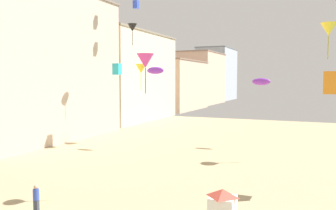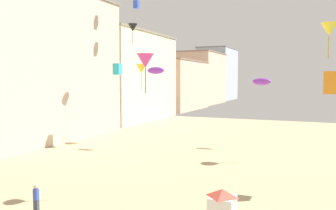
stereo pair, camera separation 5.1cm
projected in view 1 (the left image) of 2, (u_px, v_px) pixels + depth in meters
boardwalk_hotel_near at (16, 66)px, 44.94m from camera, size 17.61×22.10×18.31m
boardwalk_hotel_mid at (114, 77)px, 66.32m from camera, size 16.18×21.99×15.89m
boardwalk_hotel_far at (166, 85)px, 88.63m from camera, size 15.57×20.78×12.15m
boardwalk_hotel_distant at (197, 78)px, 110.19m from camera, size 13.18×20.03×15.76m
boardwalk_hotel_furthest at (217, 74)px, 130.79m from camera, size 10.97×19.60×18.93m
kite_flyer at (36, 198)px, 19.29m from camera, size 0.34×0.34×1.64m
lifeguard_stand at (223, 205)px, 15.62m from camera, size 1.10×1.10×2.55m
kite_black_delta at (132, 28)px, 41.53m from camera, size 1.11×1.11×2.52m
kite_purple_parafoil at (261, 82)px, 38.42m from camera, size 1.97×0.55×0.77m
kite_cyan_box at (117, 69)px, 39.22m from camera, size 0.79×0.79×1.24m
kite_magenta_delta at (145, 61)px, 22.03m from camera, size 1.10×1.10×2.50m
kite_yellow_delta at (329, 29)px, 32.14m from camera, size 1.44×1.44×3.27m
kite_purple_parafoil_2 at (155, 70)px, 37.87m from camera, size 1.97×0.55×0.77m
kite_blue_box_2 at (136, 5)px, 46.43m from camera, size 0.65×0.65×1.02m
kite_orange_box at (331, 83)px, 22.57m from camera, size 0.93×0.93×1.45m
kite_yellow_delta_2 at (141, 69)px, 41.67m from camera, size 1.34×1.34×3.05m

